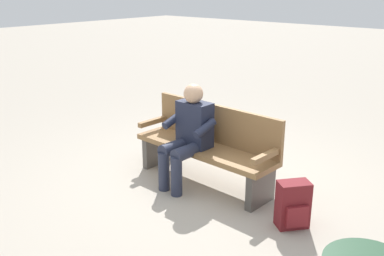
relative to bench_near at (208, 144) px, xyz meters
The scene contains 4 objects.
ground_plane 0.46m from the bench_near, 87.73° to the left, with size 40.00×40.00×0.00m, color #A89E8E.
bench_near is the anchor object (origin of this frame).
person_seated 0.30m from the bench_near, 64.52° to the left, with size 0.58×0.58×1.18m.
backpack 1.32m from the bench_near, 167.73° to the left, with size 0.33×0.35×0.46m.
Camera 1 is at (-2.98, 3.65, 2.23)m, focal length 41.08 mm.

